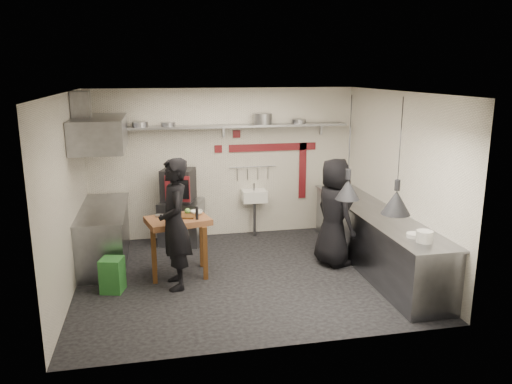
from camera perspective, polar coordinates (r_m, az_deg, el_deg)
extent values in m
plane|color=black|center=(7.87, -1.41, -9.55)|extent=(5.00, 5.00, 0.00)
plane|color=silver|center=(7.23, -1.54, 11.29)|extent=(5.00, 5.00, 0.00)
cube|color=silver|center=(9.46, -3.72, 3.29)|extent=(5.00, 0.04, 2.80)
cube|color=silver|center=(5.45, 2.43, -4.55)|extent=(5.00, 0.04, 2.80)
cube|color=silver|center=(7.42, -20.84, -0.49)|extent=(0.04, 4.20, 2.80)
cube|color=silver|center=(8.23, 15.94, 1.22)|extent=(0.04, 4.20, 2.80)
cube|color=maroon|center=(9.56, 1.94, 5.13)|extent=(1.70, 0.02, 0.14)
cube|color=maroon|center=(9.80, 5.34, 2.44)|extent=(0.14, 0.02, 1.10)
cube|color=maroon|center=(9.39, -2.23, 6.63)|extent=(0.14, 0.02, 0.14)
cube|color=maroon|center=(9.38, -4.33, 4.93)|extent=(0.14, 0.02, 0.14)
cube|color=slate|center=(9.18, -3.63, 7.52)|extent=(4.60, 0.34, 0.04)
cube|color=slate|center=(9.27, -15.53, 6.49)|extent=(0.04, 0.06, 0.24)
cube|color=slate|center=(9.34, -3.75, 7.01)|extent=(0.04, 0.06, 0.24)
cube|color=slate|center=(9.77, 7.44, 7.22)|extent=(0.04, 0.06, 0.24)
cylinder|color=slate|center=(9.09, -13.12, 7.54)|extent=(0.30, 0.30, 0.09)
cylinder|color=slate|center=(9.09, -10.00, 7.63)|extent=(0.27, 0.27, 0.07)
cylinder|color=slate|center=(9.29, 0.79, 8.37)|extent=(0.43, 0.43, 0.20)
cylinder|color=slate|center=(9.47, 4.93, 8.05)|extent=(0.36, 0.36, 0.08)
cube|color=slate|center=(9.29, -8.48, -3.38)|extent=(0.92, 0.87, 0.80)
cube|color=black|center=(9.15, -8.87, 0.82)|extent=(0.68, 0.66, 0.58)
cube|color=maroon|center=(8.84, -8.96, 0.36)|extent=(0.43, 0.18, 0.46)
cube|color=black|center=(8.80, -8.72, 0.31)|extent=(0.32, 0.12, 0.34)
cube|color=silver|center=(9.50, -0.22, -0.45)|extent=(0.46, 0.34, 0.22)
cylinder|color=slate|center=(9.46, -0.22, 0.61)|extent=(0.03, 0.03, 0.14)
cylinder|color=slate|center=(9.58, -0.17, -3.06)|extent=(0.06, 0.06, 0.66)
cylinder|color=slate|center=(9.52, -0.39, 2.90)|extent=(0.90, 0.02, 0.02)
cube|color=slate|center=(8.33, 13.36, -5.27)|extent=(0.70, 3.80, 0.90)
cube|color=slate|center=(8.19, 13.54, -2.19)|extent=(0.76, 3.90, 0.03)
cylinder|color=silver|center=(6.86, 18.70, -4.84)|extent=(0.27, 0.27, 0.15)
cylinder|color=silver|center=(7.04, 17.67, -4.74)|extent=(0.25, 0.25, 0.05)
cube|color=slate|center=(8.63, -16.95, -4.82)|extent=(0.70, 1.90, 0.90)
cube|color=slate|center=(8.50, -17.17, -1.85)|extent=(0.76, 2.00, 0.03)
cube|color=slate|center=(8.26, -17.42, 6.45)|extent=(0.78, 1.60, 0.50)
cube|color=slate|center=(8.26, -19.37, 9.10)|extent=(0.28, 0.28, 0.50)
cube|color=#225F24|center=(7.54, -16.09, -9.10)|extent=(0.37, 0.37, 0.50)
cube|color=#512E13|center=(7.75, -8.36, -2.72)|extent=(0.43, 0.35, 0.02)
cylinder|color=black|center=(7.55, -6.77, -2.41)|extent=(0.06, 0.06, 0.20)
sphere|color=gold|center=(7.54, -9.88, -3.04)|extent=(0.08, 0.08, 0.07)
sphere|color=gold|center=(7.52, -9.79, -3.08)|extent=(0.10, 0.10, 0.08)
sphere|color=#4E7E34|center=(7.86, -7.83, -2.19)|extent=(0.11, 0.11, 0.09)
cube|color=slate|center=(7.81, -10.76, -2.67)|extent=(0.19, 0.15, 0.03)
imported|color=silver|center=(7.84, -6.81, -2.34)|extent=(0.23, 0.23, 0.06)
imported|color=black|center=(7.27, -9.27, -3.64)|extent=(0.52, 0.74, 1.92)
imported|color=black|center=(8.15, 8.93, -2.30)|extent=(0.74, 0.97, 1.76)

